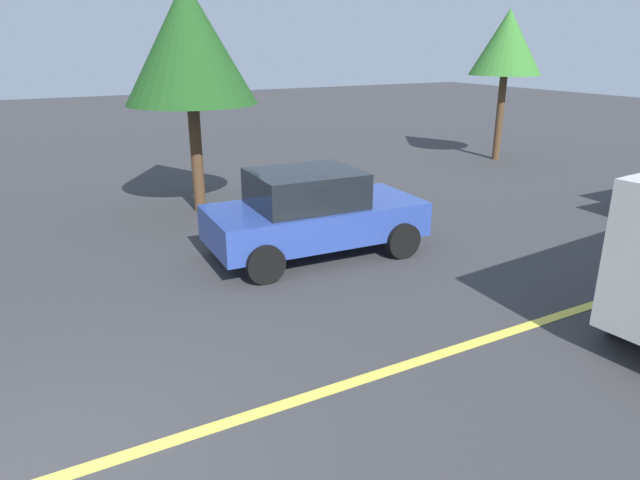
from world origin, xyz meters
TOP-DOWN VIEW (x-y plane):
  - lane_marking_centre at (3.00, 0.00)m, footprint 28.00×0.16m
  - car_blue_crossing at (4.96, 3.88)m, footprint 3.90×2.11m
  - tree_left_verge at (4.04, 7.63)m, footprint 2.80×2.80m
  - tree_right_verge at (14.49, 8.82)m, footprint 2.21×2.21m

SIDE VIEW (x-z plane):
  - lane_marking_centre at x=3.00m, z-range 0.00..0.01m
  - car_blue_crossing at x=4.96m, z-range 0.01..1.55m
  - tree_left_verge at x=4.04m, z-range 1.17..6.04m
  - tree_right_verge at x=14.49m, z-range 1.30..5.95m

